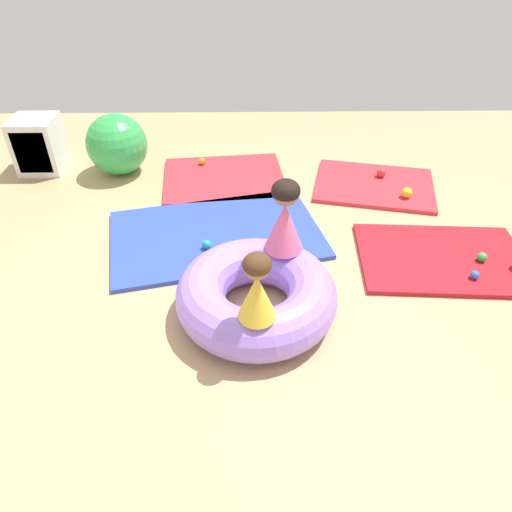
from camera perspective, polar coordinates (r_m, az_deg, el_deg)
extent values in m
plane|color=tan|center=(3.31, -1.99, -7.64)|extent=(8.00, 8.00, 0.00)
cube|color=#2D47B7|center=(4.08, -4.87, 2.64)|extent=(1.98, 1.49, 0.04)
cube|color=#B21923|center=(4.08, 21.68, -0.28)|extent=(1.38, 0.99, 0.04)
cube|color=red|center=(4.97, 14.17, 8.35)|extent=(1.33, 1.13, 0.04)
cube|color=red|center=(4.96, -3.91, 9.41)|extent=(1.32, 1.10, 0.04)
torus|color=#9975EA|center=(3.23, 0.06, -4.76)|extent=(1.11, 1.11, 0.34)
cone|color=yellow|center=(2.73, 0.12, -4.96)|extent=(0.30, 0.30, 0.31)
sphere|color=#936647|center=(2.59, 0.13, -1.28)|extent=(0.15, 0.15, 0.15)
ellipsoid|color=#472D19|center=(2.58, 0.13, -1.02)|extent=(0.17, 0.17, 0.13)
cone|color=#E5608E|center=(3.27, 3.45, 3.61)|extent=(0.36, 0.36, 0.36)
sphere|color=#936647|center=(3.13, 3.63, 7.65)|extent=(0.18, 0.18, 0.18)
ellipsoid|color=black|center=(3.12, 3.64, 7.94)|extent=(0.20, 0.20, 0.15)
sphere|color=teal|center=(3.87, -6.01, 1.39)|extent=(0.08, 0.08, 0.08)
sphere|color=blue|center=(3.91, 25.07, -2.10)|extent=(0.07, 0.07, 0.07)
sphere|color=orange|center=(5.20, -6.58, 11.37)|extent=(0.07, 0.07, 0.07)
sphere|color=red|center=(5.08, 14.98, 9.77)|extent=(0.10, 0.10, 0.10)
sphere|color=yellow|center=(4.77, 17.87, 7.34)|extent=(0.10, 0.10, 0.10)
sphere|color=green|center=(4.12, 25.79, -0.13)|extent=(0.07, 0.07, 0.07)
sphere|color=green|center=(5.19, -16.55, 12.88)|extent=(0.63, 0.63, 0.63)
cube|color=silver|center=(5.56, -24.89, 12.22)|extent=(0.44, 0.44, 0.56)
cube|color=#2D2D33|center=(5.46, -25.31, 11.66)|extent=(0.34, 0.20, 0.44)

